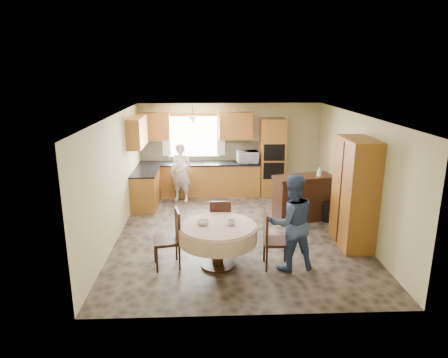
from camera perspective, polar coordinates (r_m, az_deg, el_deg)
floor at (r=8.65m, az=1.91°, el=-7.61°), size 5.00×6.00×0.01m
ceiling at (r=8.01m, az=2.07°, el=9.09°), size 5.00×6.00×0.01m
wall_back at (r=11.16m, az=0.83°, el=4.39°), size 5.00×0.02×2.50m
wall_front at (r=5.41m, az=4.38°, el=-7.79°), size 5.00×0.02×2.50m
wall_left at (r=8.43m, az=-15.21°, el=0.22°), size 0.02×6.00×2.50m
wall_right at (r=8.79m, az=18.46°, el=0.57°), size 0.02×6.00×2.50m
window at (r=11.07m, az=-4.36°, el=6.09°), size 1.40×0.03×1.10m
curtain_left at (r=11.07m, az=-8.28°, el=6.23°), size 0.22×0.02×1.15m
curtain_right at (r=11.01m, az=-0.45°, el=6.35°), size 0.22×0.02×1.15m
base_cab_back at (r=11.04m, az=-3.51°, el=-0.08°), size 3.30×0.60×0.88m
counter_back at (r=10.93m, az=-3.55°, el=2.24°), size 3.30×0.64×0.04m
base_cab_left at (r=10.30m, az=-11.13°, el=-1.50°), size 0.60×1.20×0.88m
counter_left at (r=10.17m, az=-11.26°, el=0.98°), size 0.64×1.20×0.04m
backsplash at (r=11.15m, az=-3.54°, el=3.98°), size 3.30×0.02×0.55m
wall_cab_left at (r=10.97m, az=-9.95°, el=7.46°), size 0.85×0.33×0.72m
wall_cab_right at (r=10.90m, az=1.69°, el=7.63°), size 0.90×0.33×0.72m
wall_cab_side at (r=10.00m, az=-12.33°, el=6.59°), size 0.33×1.20×0.72m
oven_tower at (r=11.02m, az=6.91°, el=3.13°), size 0.66×0.62×2.12m
oven_upper at (r=10.68m, az=7.20°, el=3.76°), size 0.56×0.01×0.45m
oven_lower at (r=10.79m, az=7.12°, el=1.16°), size 0.56×0.01×0.45m
pendant at (r=10.52m, az=-4.50°, el=8.47°), size 0.36×0.36×0.18m
sideboard at (r=9.37m, az=11.26°, el=-2.86°), size 1.47×0.89×0.98m
space_heater at (r=9.48m, az=15.09°, el=-4.48°), size 0.42×0.35×0.49m
cupboard at (r=8.12m, az=18.17°, el=-1.92°), size 0.56×1.12×2.14m
dining_table at (r=7.01m, az=-0.89°, el=-7.86°), size 1.37×1.37×0.78m
chair_left at (r=7.09m, az=-7.55°, el=-8.01°), size 0.54×0.54×1.04m
chair_back at (r=7.75m, az=-0.53°, el=-6.06°), size 0.44×0.44×0.98m
chair_right at (r=7.06m, az=6.87°, el=-8.21°), size 0.45×0.45×1.02m
framed_picture at (r=9.07m, az=17.58°, el=3.06°), size 0.06×0.60×0.50m
microwave at (r=10.89m, az=3.36°, el=3.16°), size 0.61×0.45×0.32m
person_sink at (r=10.50m, az=-6.16°, el=0.93°), size 0.66×0.54×1.55m
person_dining at (r=6.95m, az=9.59°, el=-6.15°), size 0.93×0.78×1.70m
bowl_sideboard at (r=9.13m, az=8.66°, el=0.17°), size 0.25×0.25×0.06m
bottle_sideboard at (r=9.28m, az=13.42°, el=0.85°), size 0.11×0.11×0.27m
cup_table at (r=6.92m, az=1.06°, el=-6.21°), size 0.15×0.15×0.10m
bowl_table at (r=6.97m, az=-2.99°, el=-6.23°), size 0.24×0.24×0.07m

